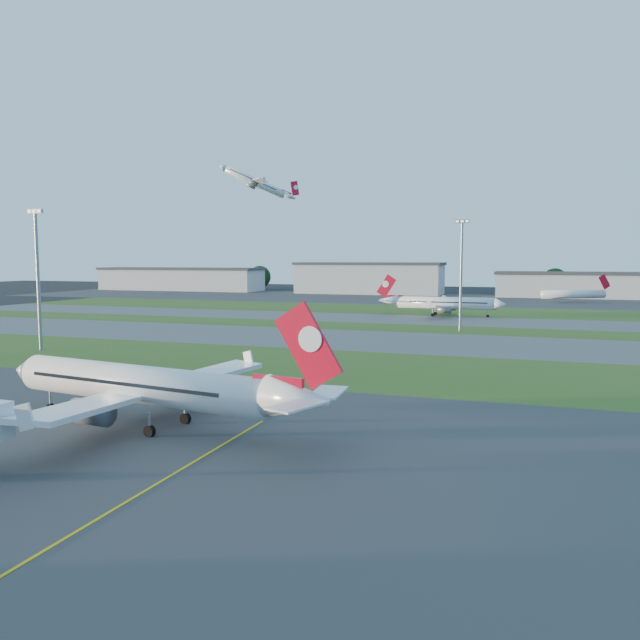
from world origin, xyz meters
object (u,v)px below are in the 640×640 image
at_px(mini_jet_near, 573,294).
at_px(airliner_taxiing, 444,303).
at_px(airliner_parked, 143,386).
at_px(light_mast_centre, 461,268).
at_px(light_mast_west, 38,270).

bearing_deg(mini_jet_near, airliner_taxiing, -145.57).
distance_m(airliner_parked, airliner_taxiing, 132.95).
height_order(airliner_parked, light_mast_centre, light_mast_centre).
xyz_separation_m(mini_jet_near, light_mast_centre, (-30.57, -112.33, 11.53)).
distance_m(airliner_parked, light_mast_west, 63.86).
bearing_deg(airliner_taxiing, mini_jet_near, -117.38).
height_order(airliner_taxiing, mini_jet_near, airliner_taxiing).
distance_m(airliner_taxiing, mini_jet_near, 84.67).
xyz_separation_m(airliner_taxiing, mini_jet_near, (39.34, 74.97, -0.54)).
xyz_separation_m(airliner_taxiing, light_mast_centre, (8.77, -37.36, 11.00)).
bearing_deg(airliner_parked, mini_jet_near, 84.24).
xyz_separation_m(mini_jet_near, light_mast_west, (-100.57, -168.33, 11.53)).
distance_m(light_mast_west, light_mast_centre, 89.64).
bearing_deg(mini_jet_near, light_mast_centre, -133.11).
height_order(mini_jet_near, light_mast_centre, light_mast_centre).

